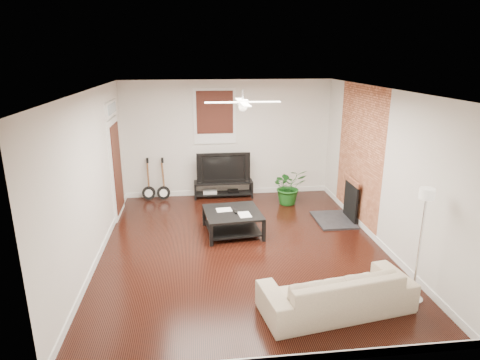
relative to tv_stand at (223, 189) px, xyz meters
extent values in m
cube|color=black|center=(0.13, -2.78, -0.20)|extent=(5.00, 6.00, 0.01)
cube|color=white|center=(0.13, -2.78, 2.60)|extent=(5.00, 6.00, 0.01)
cube|color=silver|center=(0.13, 0.22, 1.20)|extent=(5.00, 0.01, 2.80)
cube|color=silver|center=(0.13, -5.78, 1.20)|extent=(5.00, 0.01, 2.80)
cube|color=silver|center=(-2.37, -2.78, 1.20)|extent=(0.01, 6.00, 2.80)
cube|color=silver|center=(2.63, -2.78, 1.20)|extent=(0.01, 6.00, 2.80)
cube|color=#9A5031|center=(2.62, -1.78, 1.20)|extent=(0.02, 2.20, 2.80)
cube|color=black|center=(2.33, -1.78, 0.26)|extent=(0.80, 1.10, 0.92)
cube|color=#39140F|center=(-0.17, 0.19, 1.75)|extent=(1.00, 0.06, 1.30)
cube|color=white|center=(-2.33, -0.88, 1.05)|extent=(0.08, 1.00, 2.50)
cube|color=black|center=(0.00, 0.00, 0.00)|extent=(1.42, 0.38, 0.40)
imported|color=black|center=(0.00, 0.02, 0.57)|extent=(1.28, 0.17, 0.73)
cube|color=black|center=(0.02, -2.13, 0.02)|extent=(1.15, 1.15, 0.44)
imported|color=#C7B095|center=(1.16, -4.83, 0.10)|extent=(2.16, 1.13, 0.60)
imported|color=#175318|center=(1.47, -0.65, 0.23)|extent=(0.86, 0.77, 0.86)
camera|label=1|loc=(-0.69, -9.50, 3.13)|focal=30.69mm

